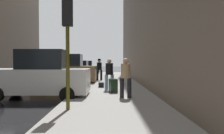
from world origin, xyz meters
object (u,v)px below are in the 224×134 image
(pedestrian_in_tan_coat, at_px, (126,76))
(parked_dark_green_sedan, at_px, (76,70))
(fire_hydrant, at_px, (92,75))
(pedestrian_with_fedora, at_px, (99,68))
(pedestrian_in_jeans, at_px, (109,73))
(rolling_suitcase, at_px, (113,85))
(parked_bronze_suv, at_px, (66,70))
(parked_white_van, at_px, (40,76))
(parked_blue_sedan, at_px, (83,68))
(duffel_bag, at_px, (101,85))
(traffic_light, at_px, (68,29))

(pedestrian_in_tan_coat, bearing_deg, parked_dark_green_sedan, 107.37)
(fire_hydrant, height_order, pedestrian_with_fedora, pedestrian_with_fedora)
(pedestrian_in_jeans, distance_m, rolling_suitcase, 1.02)
(parked_bronze_suv, bearing_deg, parked_white_van, -90.00)
(parked_bronze_suv, xyz_separation_m, pedestrian_in_tan_coat, (3.91, -6.96, 0.07))
(parked_blue_sedan, distance_m, duffel_bag, 15.21)
(parked_bronze_suv, relative_size, pedestrian_in_jeans, 2.70)
(pedestrian_in_tan_coat, height_order, pedestrian_with_fedora, pedestrian_with_fedora)
(parked_bronze_suv, relative_size, pedestrian_in_tan_coat, 2.70)
(parked_white_van, xyz_separation_m, fire_hydrant, (1.80, 8.63, -0.54))
(parked_blue_sedan, bearing_deg, pedestrian_in_jeans, -78.80)
(pedestrian_in_jeans, bearing_deg, fire_hydrant, 101.59)
(parked_bronze_suv, distance_m, pedestrian_in_tan_coat, 7.99)
(parked_blue_sedan, xyz_separation_m, pedestrian_in_jeans, (3.23, -16.30, 0.26))
(fire_hydrant, distance_m, pedestrian_in_tan_coat, 9.70)
(parked_blue_sedan, distance_m, rolling_suitcase, 17.44)
(parked_blue_sedan, height_order, fire_hydrant, parked_blue_sedan)
(pedestrian_in_jeans, distance_m, duffel_bag, 1.65)
(pedestrian_in_jeans, bearing_deg, rolling_suitcase, -76.47)
(parked_white_van, xyz_separation_m, parked_blue_sedan, (0.00, 17.98, -0.18))
(fire_hydrant, height_order, pedestrian_in_jeans, pedestrian_in_jeans)
(parked_dark_green_sedan, xyz_separation_m, fire_hydrant, (1.80, -3.07, -0.35))
(parked_white_van, bearing_deg, parked_dark_green_sedan, 90.00)
(pedestrian_in_tan_coat, bearing_deg, traffic_light, -132.63)
(parked_blue_sedan, height_order, rolling_suitcase, parked_blue_sedan)
(pedestrian_with_fedora, bearing_deg, traffic_light, -93.09)
(parked_white_van, relative_size, parked_dark_green_sedan, 1.09)
(duffel_bag, bearing_deg, traffic_light, -98.38)
(pedestrian_with_fedora, bearing_deg, duffel_bag, -86.34)
(parked_white_van, distance_m, parked_dark_green_sedan, 11.69)
(parked_white_van, xyz_separation_m, rolling_suitcase, (3.42, 0.89, -0.54))
(parked_bronze_suv, height_order, fire_hydrant, parked_bronze_suv)
(pedestrian_with_fedora, xyz_separation_m, duffel_bag, (0.31, -4.82, -0.85))
(pedestrian_in_jeans, xyz_separation_m, duffel_bag, (-0.48, 1.35, -0.81))
(parked_white_van, bearing_deg, rolling_suitcase, 14.60)
(traffic_light, relative_size, pedestrian_in_jeans, 2.11)
(pedestrian_with_fedora, bearing_deg, parked_dark_green_sedan, 122.48)
(rolling_suitcase, relative_size, duffel_bag, 2.36)
(parked_dark_green_sedan, distance_m, pedestrian_in_jeans, 10.52)
(pedestrian_in_tan_coat, relative_size, rolling_suitcase, 1.64)
(parked_bronze_suv, bearing_deg, duffel_bag, -48.50)
(fire_hydrant, relative_size, duffel_bag, 1.60)
(pedestrian_in_tan_coat, xyz_separation_m, pedestrian_with_fedora, (-1.47, 8.68, 0.03))
(parked_white_van, distance_m, pedestrian_in_jeans, 3.64)
(duffel_bag, bearing_deg, pedestrian_with_fedora, 93.66)
(fire_hydrant, xyz_separation_m, pedestrian_with_fedora, (0.64, -0.77, 0.64))
(parked_dark_green_sedan, relative_size, pedestrian_with_fedora, 2.39)
(traffic_light, bearing_deg, rolling_suitcase, 68.39)
(parked_dark_green_sedan, relative_size, parked_blue_sedan, 1.00)
(parked_bronze_suv, distance_m, parked_blue_sedan, 11.84)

